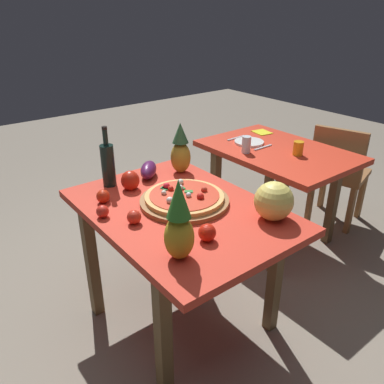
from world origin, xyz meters
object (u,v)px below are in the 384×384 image
(wine_bottle, at_px, (108,164))
(tomato_near_board, at_px, (134,217))
(melon, at_px, (274,201))
(dinner_plate, at_px, (249,142))
(pizza_board, at_px, (184,201))
(tomato_by_bottle, at_px, (103,196))
(pineapple_left, at_px, (179,224))
(fork_utensil, at_px, (236,138))
(drinking_glass_water, at_px, (246,145))
(pineapple_right, at_px, (181,150))
(tomato_at_corner, at_px, (207,233))
(bell_pepper, at_px, (130,181))
(background_table, at_px, (277,164))
(napkin_folded, at_px, (262,132))
(tomato_beside_pepper, at_px, (103,211))
(dining_chair, at_px, (339,170))
(drinking_glass_juice, at_px, (298,148))
(display_table, at_px, (180,224))
(pizza, at_px, (184,196))
(knife_utensil, at_px, (263,147))
(eggplant, at_px, (149,170))

(wine_bottle, relative_size, tomato_near_board, 5.04)
(melon, xyz_separation_m, dinner_plate, (-0.87, 0.73, -0.09))
(pizza_board, height_order, tomato_by_bottle, tomato_by_bottle)
(pineapple_left, relative_size, fork_utensil, 1.94)
(drinking_glass_water, bearing_deg, pineapple_right, -90.00)
(tomato_at_corner, xyz_separation_m, drinking_glass_water, (-0.70, 0.94, 0.02))
(bell_pepper, bearing_deg, pineapple_left, -13.80)
(background_table, distance_m, napkin_folded, 0.42)
(tomato_beside_pepper, bearing_deg, dining_chair, 89.34)
(drinking_glass_juice, bearing_deg, pineapple_left, -70.95)
(pineapple_left, xyz_separation_m, tomato_beside_pepper, (-0.50, -0.10, -0.12))
(drinking_glass_juice, bearing_deg, tomato_near_board, -85.08)
(display_table, distance_m, tomato_at_corner, 0.36)
(tomato_at_corner, bearing_deg, pineapple_left, -81.10)
(pineapple_right, height_order, tomato_by_bottle, pineapple_right)
(tomato_near_board, bearing_deg, bell_pepper, 152.68)
(fork_utensil, relative_size, napkin_folded, 1.29)
(pizza, bearing_deg, knife_utensil, 109.33)
(dining_chair, relative_size, pineapple_right, 2.72)
(pineapple_left, bearing_deg, display_table, 143.42)
(napkin_folded, bearing_deg, drinking_glass_water, -59.97)
(tomato_beside_pepper, distance_m, drinking_glass_juice, 1.45)
(tomato_at_corner, bearing_deg, background_table, 117.23)
(tomato_by_bottle, bearing_deg, background_table, 89.65)
(knife_utensil, bearing_deg, bell_pepper, -90.31)
(wine_bottle, bearing_deg, tomato_beside_pepper, -32.26)
(dining_chair, bearing_deg, tomato_near_board, 77.37)
(wine_bottle, distance_m, eggplant, 0.26)
(bell_pepper, bearing_deg, dining_chair, 82.86)
(tomato_by_bottle, xyz_separation_m, knife_utensil, (-0.07, 1.30, -0.03))
(dining_chair, distance_m, tomato_by_bottle, 1.99)
(bell_pepper, xyz_separation_m, knife_utensil, (-0.02, 1.10, -0.05))
(wine_bottle, xyz_separation_m, melon, (0.83, 0.44, -0.04))
(pineapple_left, bearing_deg, pizza_board, 140.61)
(dinner_plate, relative_size, knife_utensil, 1.22)
(pineapple_right, height_order, napkin_folded, pineapple_right)
(tomato_at_corner, height_order, fork_utensil, tomato_at_corner)
(eggplant, bearing_deg, display_table, -11.32)
(melon, xyz_separation_m, fork_utensil, (-1.01, 0.73, -0.09))
(drinking_glass_juice, xyz_separation_m, knife_utensil, (-0.25, -0.08, -0.04))
(tomato_at_corner, bearing_deg, tomato_near_board, -151.34)
(fork_utensil, bearing_deg, tomato_at_corner, -50.18)
(bell_pepper, xyz_separation_m, tomato_by_bottle, (0.06, -0.20, -0.02))
(tomato_by_bottle, bearing_deg, drinking_glass_juice, 82.91)
(tomato_by_bottle, bearing_deg, tomato_beside_pepper, -27.29)
(tomato_beside_pepper, distance_m, drinking_glass_water, 1.23)
(background_table, distance_m, drinking_glass_juice, 0.23)
(tomato_by_bottle, bearing_deg, dining_chair, 85.21)
(pizza, relative_size, fork_utensil, 2.29)
(wine_bottle, xyz_separation_m, pineapple_left, (0.81, -0.10, 0.03))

